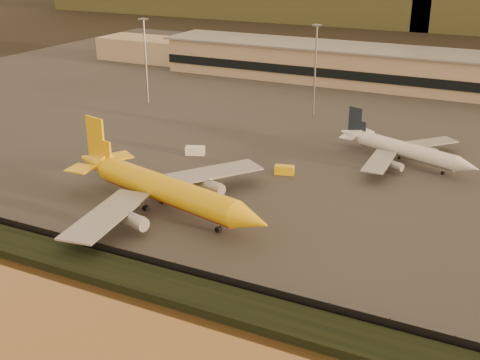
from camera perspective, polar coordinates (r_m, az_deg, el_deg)
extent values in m
plane|color=black|center=(102.64, -3.14, -5.55)|extent=(900.00, 900.00, 0.00)
cube|color=black|center=(89.86, -8.54, -9.60)|extent=(320.00, 7.00, 1.40)
cube|color=#2D2D2D|center=(185.87, 11.44, 6.80)|extent=(320.00, 220.00, 0.20)
cube|color=black|center=(92.36, -7.15, -8.14)|extent=(300.00, 0.05, 2.20)
cube|color=tan|center=(212.95, 13.78, 10.20)|extent=(160.00, 22.00, 12.00)
cube|color=black|center=(202.45, 13.01, 9.39)|extent=(160.00, 0.60, 3.00)
cube|color=gray|center=(211.82, 13.94, 11.86)|extent=(164.00, 24.00, 0.60)
cube|color=tan|center=(254.50, -7.72, 12.12)|extent=(50.00, 18.00, 9.00)
cylinder|color=slate|center=(185.72, -8.92, 10.95)|extent=(0.50, 0.50, 25.00)
cube|color=slate|center=(183.78, -9.15, 14.83)|extent=(2.20, 2.20, 0.40)
cylinder|color=slate|center=(171.85, 7.12, 10.16)|extent=(0.50, 0.50, 25.00)
cube|color=slate|center=(169.74, 7.33, 14.36)|extent=(2.20, 2.20, 0.40)
cylinder|color=yellow|center=(110.56, -7.01, -0.86)|extent=(33.64, 12.66, 4.83)
cylinder|color=#AF1E0A|center=(110.89, -6.99, -1.26)|extent=(32.49, 11.41, 3.77)
cone|color=yellow|center=(98.00, 1.04, -3.79)|extent=(7.47, 6.24, 4.83)
cone|color=yellow|center=(125.65, -13.58, 1.70)|extent=(9.27, 6.68, 4.83)
cube|color=yellow|center=(123.24, -13.53, 3.92)|extent=(5.06, 1.59, 8.46)
cube|color=yellow|center=(126.84, -11.35, 2.25)|extent=(6.37, 6.35, 0.29)
cube|color=yellow|center=(121.50, -14.87, 1.05)|extent=(4.97, 4.92, 0.29)
cube|color=gray|center=(119.87, -2.83, 0.70)|extent=(17.50, 20.77, 0.29)
cylinder|color=gray|center=(116.77, -3.02, -0.60)|extent=(6.05, 3.91, 2.66)
cube|color=gray|center=(104.10, -12.51, -3.25)|extent=(9.43, 21.62, 0.29)
cylinder|color=gray|center=(104.71, -10.32, -3.72)|extent=(6.05, 3.91, 2.66)
cylinder|color=black|center=(104.01, -2.06, -4.69)|extent=(1.23, 1.07, 1.06)
cylinder|color=slate|center=(103.76, -2.07, -4.42)|extent=(0.19, 0.19, 2.17)
cylinder|color=black|center=(113.27, -8.93, -2.63)|extent=(1.23, 1.07, 1.06)
cylinder|color=slate|center=(113.04, -8.95, -2.38)|extent=(0.19, 0.19, 2.17)
cylinder|color=black|center=(115.87, -7.32, -1.96)|extent=(1.23, 1.07, 1.06)
cylinder|color=slate|center=(115.65, -7.34, -1.71)|extent=(0.19, 0.19, 2.17)
cylinder|color=white|center=(139.46, 15.53, 2.77)|extent=(23.93, 11.77, 3.38)
cylinder|color=gray|center=(139.65, 15.50, 2.54)|extent=(23.03, 10.83, 2.63)
cone|color=white|center=(133.02, 20.77, 1.18)|extent=(5.62, 4.83, 3.38)
cone|color=white|center=(147.36, 10.57, 4.33)|extent=(6.88, 5.31, 3.38)
cube|color=black|center=(145.92, 10.88, 5.66)|extent=(3.57, 1.57, 5.91)
cube|color=white|center=(149.16, 11.78, 4.56)|extent=(4.64, 4.61, 0.20)
cube|color=white|center=(143.92, 10.19, 4.04)|extent=(3.53, 3.36, 0.20)
cube|color=gray|center=(147.62, 17.22, 3.39)|extent=(13.78, 14.36, 0.20)
cylinder|color=gray|center=(145.23, 17.29, 2.69)|extent=(4.45, 3.17, 1.86)
cube|color=gray|center=(132.54, 13.10, 1.73)|extent=(5.06, 15.29, 0.20)
cylinder|color=gray|center=(133.81, 14.21, 1.40)|extent=(4.45, 3.17, 1.86)
cylinder|color=black|center=(136.15, 18.68, 0.65)|extent=(0.90, 0.82, 0.74)
cylinder|color=slate|center=(136.01, 18.70, 0.81)|extent=(0.18, 0.18, 1.52)
cylinder|color=black|center=(140.40, 14.21, 1.80)|extent=(0.90, 0.82, 0.74)
cylinder|color=slate|center=(140.27, 14.23, 1.95)|extent=(0.18, 0.18, 1.52)
cylinder|color=black|center=(142.84, 14.89, 2.08)|extent=(0.90, 0.82, 0.74)
cylinder|color=slate|center=(142.71, 14.90, 2.22)|extent=(0.18, 0.18, 1.52)
cube|color=yellow|center=(129.36, 4.23, 0.96)|extent=(4.49, 2.86, 1.87)
cube|color=white|center=(141.09, -4.28, 2.80)|extent=(4.85, 3.51, 1.99)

